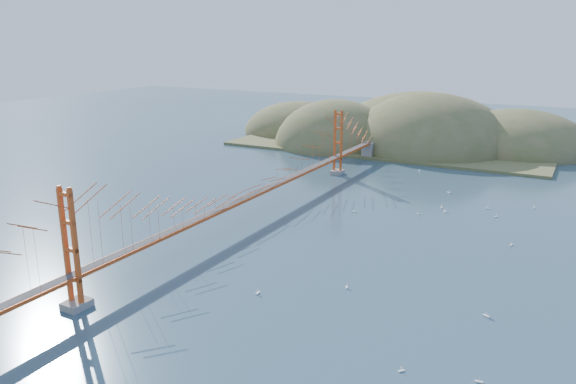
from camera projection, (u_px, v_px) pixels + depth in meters
The scene contains 18 objects.
ground at pixel (250, 219), 77.55m from camera, with size 320.00×320.00×0.00m, color #304C60.
bridge at pixel (249, 169), 75.83m from camera, with size 2.20×94.40×12.00m.
far_headlands at pixel (410, 142), 134.53m from camera, with size 84.00×58.00×25.00m.
sailboat_1 at pixel (445, 211), 80.59m from camera, with size 0.63×0.65×0.73m.
sailboat_3 at pixel (354, 211), 80.65m from camera, with size 0.59×0.49×0.69m.
sailboat_7 at pixel (449, 192), 90.39m from camera, with size 0.67×0.67×0.74m.
sailboat_14 at pixel (511, 244), 67.65m from camera, with size 0.52×0.59×0.68m.
sailboat_0 at pixel (258, 292), 55.00m from camera, with size 0.56×0.65×0.74m.
sailboat_2 at pixel (479, 381), 40.86m from camera, with size 0.60×0.53×0.68m.
sailboat_9 at pixel (534, 208), 82.14m from camera, with size 0.58×0.58×0.61m.
sailboat_16 at pixel (418, 213), 79.56m from camera, with size 0.58×0.53×0.65m.
sailboat_12 at pixel (419, 170), 105.01m from camera, with size 0.56×0.56×0.63m.
sailboat_13 at pixel (401, 370), 42.20m from camera, with size 0.57×0.57×0.60m.
sailboat_8 at pixel (487, 208), 82.04m from camera, with size 0.60×0.53×0.68m.
sailboat_15 at pixel (441, 207), 82.46m from camera, with size 0.59×0.65×0.73m.
sailboat_6 at pixel (347, 287), 56.26m from camera, with size 0.59×0.59×0.66m.
sailboat_4 at pixel (496, 216), 78.29m from camera, with size 0.65×0.65×0.69m.
sailboat_extra_0 at pixel (486, 315), 50.47m from camera, with size 0.68×0.68×0.74m.
Camera 1 is at (39.87, -62.23, 24.36)m, focal length 35.00 mm.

